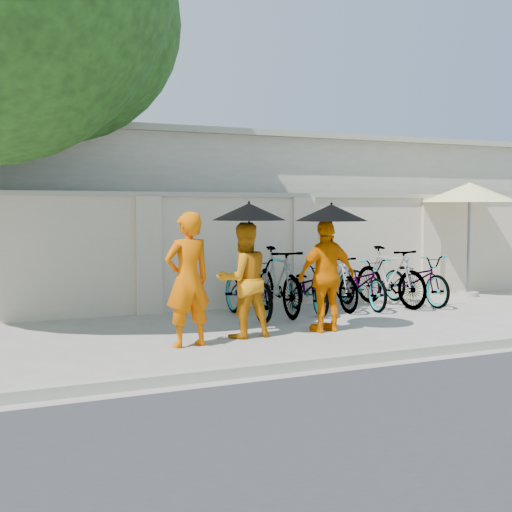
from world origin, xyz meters
name	(u,v)px	position (x,y,z in m)	size (l,w,h in m)	color
ground	(285,339)	(0.00, 0.00, 0.00)	(80.00, 80.00, 0.00)	#A6A095
kerb	(353,359)	(0.00, -1.70, 0.06)	(40.00, 0.16, 0.12)	#9B9C87
compound_wall	(251,252)	(1.00, 3.20, 1.00)	(20.00, 0.30, 2.00)	beige
building_behind	(221,216)	(2.00, 7.00, 1.60)	(14.00, 6.00, 3.20)	beige
monk_left	(188,279)	(-1.37, 0.11, 0.88)	(0.64, 0.42, 1.76)	#E15E00
monk_center	(243,280)	(-0.44, 0.40, 0.81)	(0.78, 0.61, 1.61)	orange
parasol_center	(249,212)	(-0.39, 0.32, 1.76)	(1.03, 1.03, 0.96)	black
monk_right	(327,276)	(0.84, 0.28, 0.82)	(0.96, 0.40, 1.64)	orange
parasol_right	(331,213)	(0.86, 0.20, 1.74)	(1.05, 1.05, 0.93)	black
patio_umbrella	(470,194)	(5.58, 2.56, 2.09)	(2.55, 2.55, 2.31)	#9B9C87
bike_0	(248,287)	(0.35, 1.93, 0.51)	(0.67, 1.92, 1.01)	slate
bike_1	(278,281)	(0.93, 2.00, 0.58)	(0.54, 1.92, 1.15)	slate
bike_2	(309,288)	(1.51, 1.98, 0.44)	(0.58, 1.66, 0.87)	slate
bike_3	(334,282)	(2.09, 2.10, 0.50)	(0.47, 1.67, 1.00)	slate
bike_4	(362,283)	(2.67, 2.07, 0.46)	(0.61, 1.75, 0.92)	slate
bike_5	(390,276)	(3.26, 2.03, 0.55)	(0.52, 1.83, 1.10)	slate
bike_6	(416,279)	(3.84, 2.02, 0.47)	(0.63, 1.79, 0.94)	slate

